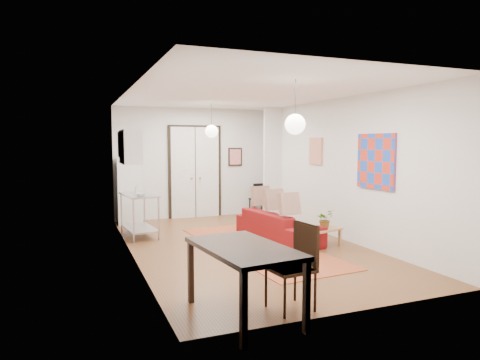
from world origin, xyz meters
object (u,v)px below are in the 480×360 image
object	(u,v)px
dining_table	(243,254)
sofa	(278,226)
kitchen_counter	(139,209)
dining_chair_near	(286,258)
fridge	(130,191)
dining_chair_far	(286,258)
coffee_table	(320,231)
black_side_chair	(257,196)

from	to	relation	value
dining_table	sofa	bearing A→B (deg)	57.57
kitchen_counter	dining_chair_near	world-z (taller)	dining_chair_near
fridge	dining_table	bearing A→B (deg)	-81.73
dining_chair_near	dining_chair_far	bearing A→B (deg)	0.00
coffee_table	black_side_chair	xyz separation A→B (m)	(0.40, 3.89, 0.21)
kitchen_counter	fridge	xyz separation A→B (m)	(-0.00, 1.57, 0.23)
sofa	dining_chair_far	xyz separation A→B (m)	(-1.48, -3.18, 0.29)
fridge	black_side_chair	bearing A→B (deg)	5.35
fridge	dining_chair_near	distance (m)	6.29
dining_chair_far	dining_chair_near	bearing A→B (deg)	0.00
kitchen_counter	dining_table	size ratio (longest dim) A/B	0.79
kitchen_counter	black_side_chair	size ratio (longest dim) A/B	1.39
kitchen_counter	dining_chair_far	distance (m)	4.75
kitchen_counter	dining_table	xyz separation A→B (m)	(0.48, -4.73, 0.14)
kitchen_counter	sofa	bearing A→B (deg)	-35.57
sofa	black_side_chair	distance (m)	3.23
dining_chair_far	kitchen_counter	bearing A→B (deg)	-173.33
coffee_table	kitchen_counter	distance (m)	3.79
sofa	fridge	distance (m)	3.99
dining_chair_far	black_side_chair	size ratio (longest dim) A/B	1.14
sofa	dining_chair_near	xyz separation A→B (m)	(-1.48, -3.18, 0.29)
coffee_table	dining_table	world-z (taller)	dining_table
kitchen_counter	fridge	size ratio (longest dim) A/B	0.76
coffee_table	black_side_chair	distance (m)	3.92
sofa	fridge	size ratio (longest dim) A/B	1.28
dining_chair_near	coffee_table	bearing A→B (deg)	134.02
coffee_table	fridge	size ratio (longest dim) A/B	0.56
fridge	black_side_chair	distance (m)	3.46
dining_chair_near	fridge	bearing A→B (deg)	-176.57
sofa	dining_chair_far	bearing A→B (deg)	147.30
dining_chair_far	black_side_chair	world-z (taller)	dining_chair_far
sofa	kitchen_counter	distance (m)	2.96
dining_chair_far	black_side_chair	xyz separation A→B (m)	(2.37, 6.28, -0.07)
dining_table	black_side_chair	xyz separation A→B (m)	(2.97, 6.38, -0.21)
fridge	kitchen_counter	bearing A→B (deg)	-86.05
coffee_table	dining_chair_near	world-z (taller)	dining_chair_near
coffee_table	fridge	bearing A→B (deg)	128.67
sofa	black_side_chair	bearing A→B (deg)	-23.55
sofa	dining_table	size ratio (longest dim) A/B	1.33
coffee_table	dining_chair_near	bearing A→B (deg)	-129.57
dining_table	coffee_table	bearing A→B (deg)	44.07
dining_chair_near	dining_chair_far	xyz separation A→B (m)	(0.00, 0.00, 0.00)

